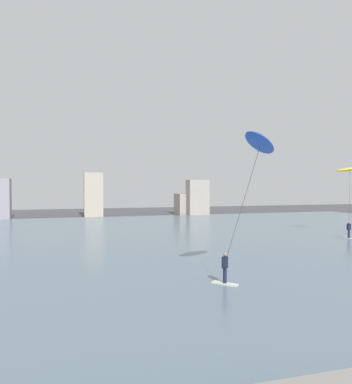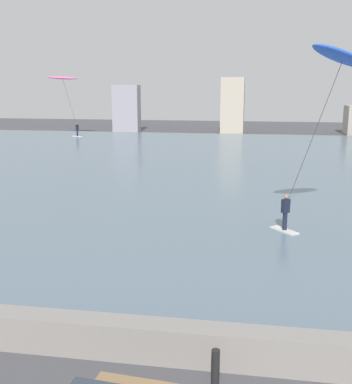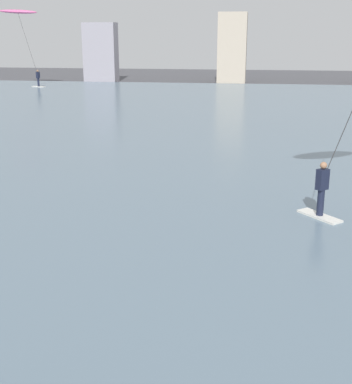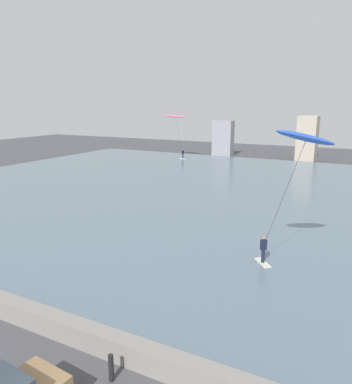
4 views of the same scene
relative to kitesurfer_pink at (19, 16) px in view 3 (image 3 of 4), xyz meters
The scene contains 3 objects.
water_bay 31.23m from the kitesurfer_pink, 40.14° to the right, with size 84.00×52.00×0.10m, color slate.
far_shore_buildings 27.37m from the kitesurfer_pink, 17.04° to the left, with size 35.45×5.62×7.27m.
kitesurfer_pink is the anchor object (origin of this frame).
Camera 3 is at (-0.77, -0.15, 5.27)m, focal length 49.87 mm.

